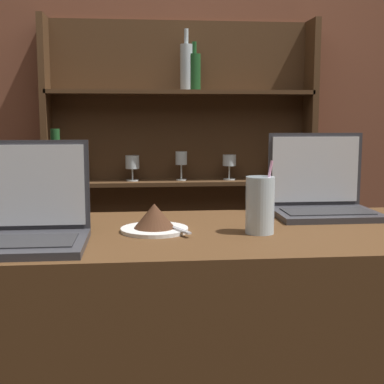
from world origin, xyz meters
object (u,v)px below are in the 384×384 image
object	(u,v)px
wine_bottle_green	(57,191)
water_glass	(260,205)
laptop_far	(322,197)
cake_plate	(155,220)
laptop_near	(22,222)

from	to	relation	value
wine_bottle_green	water_glass	bearing A→B (deg)	-11.81
laptop_far	cake_plate	xyz separation A→B (m)	(-0.52, -0.20, -0.03)
laptop_far	wine_bottle_green	bearing A→B (deg)	-170.30
laptop_near	cake_plate	world-z (taller)	laptop_near
cake_plate	water_glass	bearing A→B (deg)	-9.89
laptop_far	water_glass	bearing A→B (deg)	-135.63
wine_bottle_green	laptop_far	bearing A→B (deg)	9.70
water_glass	wine_bottle_green	bearing A→B (deg)	168.19
cake_plate	water_glass	world-z (taller)	water_glass
cake_plate	wine_bottle_green	bearing A→B (deg)	166.22
laptop_far	cake_plate	distance (m)	0.56
laptop_near	laptop_far	size ratio (longest dim) A/B	1.00
laptop_near	laptop_far	world-z (taller)	laptop_far
laptop_near	cake_plate	bearing A→B (deg)	19.02
laptop_far	cake_plate	size ratio (longest dim) A/B	1.68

